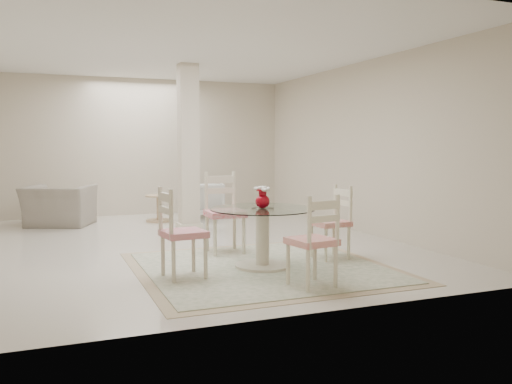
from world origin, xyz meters
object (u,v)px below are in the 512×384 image
object	(u,v)px
dining_chair_west	(177,226)
side_table	(158,209)
dining_chair_east	(335,217)
dining_chair_north	(223,206)
red_vase	(263,197)
column	(188,147)
recliner_taupe	(59,206)
dining_table	(263,238)
dining_chair_south	(316,234)
armchair_white	(205,200)

from	to	relation	value
dining_chair_west	side_table	size ratio (longest dim) A/B	2.17
dining_chair_east	dining_chair_north	size ratio (longest dim) A/B	0.86
red_vase	side_table	distance (m)	4.21
column	recliner_taupe	size ratio (longest dim) A/B	2.54
red_vase	side_table	world-z (taller)	red_vase
column	dining_table	size ratio (longest dim) A/B	2.28
dining_chair_north	recliner_taupe	xyz separation A→B (m)	(-1.91, 3.26, -0.26)
column	dining_chair_south	bearing A→B (deg)	-87.37
red_vase	dining_chair_west	world-z (taller)	dining_chair_west
dining_chair_west	dining_chair_north	bearing A→B (deg)	-43.23
dining_table	recliner_taupe	xyz separation A→B (m)	(-2.04, 4.27, -0.00)
dining_chair_east	side_table	xyz separation A→B (m)	(-1.35, 4.02, -0.30)
red_vase	dining_chair_east	xyz separation A→B (m)	(1.00, 0.14, -0.28)
dining_chair_east	side_table	size ratio (longest dim) A/B	2.05
armchair_white	dining_table	bearing A→B (deg)	95.44
dining_chair_west	armchair_white	size ratio (longest dim) A/B	1.44
column	red_vase	bearing A→B (deg)	-89.17
recliner_taupe	armchair_white	size ratio (longest dim) A/B	1.45
dining_chair_west	recliner_taupe	bearing A→B (deg)	7.08
dining_chair_north	dining_chair_south	bearing A→B (deg)	-81.09
red_vase	recliner_taupe	world-z (taller)	red_vase
column	dining_table	bearing A→B (deg)	-89.19
dining_chair_east	side_table	bearing A→B (deg)	-165.26
dining_chair_west	dining_chair_south	world-z (taller)	dining_chair_west
dining_table	side_table	bearing A→B (deg)	94.81
column	dining_chair_east	xyz separation A→B (m)	(1.05, -2.98, -0.83)
dining_chair_north	side_table	world-z (taller)	dining_chair_north
dining_chair_east	armchair_white	distance (m)	4.33
dining_chair_west	dining_chair_east	bearing A→B (deg)	-88.18
dining_chair_west	side_table	distance (m)	4.36
column	dining_chair_north	bearing A→B (deg)	-92.41
red_vase	dining_chair_south	distance (m)	1.05
dining_chair_east	dining_chair_south	bearing A→B (deg)	-40.83
dining_chair_east	dining_chair_north	xyz separation A→B (m)	(-1.14, 0.88, 0.08)
dining_chair_east	dining_chair_south	size ratio (longest dim) A/B	0.98
recliner_taupe	dining_table	bearing A→B (deg)	139.06
red_vase	dining_chair_south	size ratio (longest dim) A/B	0.25
column	side_table	xyz separation A→B (m)	(-0.30, 1.04, -1.13)
dining_table	red_vase	world-z (taller)	red_vase
dining_chair_west	dining_chair_south	distance (m)	1.44
dining_chair_east	column	bearing A→B (deg)	-164.49
dining_chair_north	recliner_taupe	distance (m)	3.78
column	side_table	bearing A→B (deg)	106.38
dining_chair_south	armchair_white	distance (m)	5.48
dining_chair_east	dining_chair_west	xyz separation A→B (m)	(-2.01, -0.28, 0.03)
dining_chair_west	side_table	bearing A→B (deg)	-14.82
column	red_vase	world-z (taller)	column
dining_table	dining_chair_west	size ratio (longest dim) A/B	1.12
dining_chair_east	armchair_white	world-z (taller)	dining_chair_east
column	dining_chair_west	world-z (taller)	column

